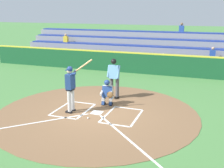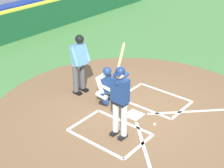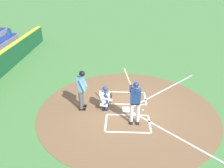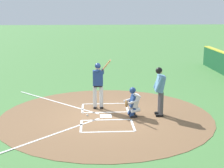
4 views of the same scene
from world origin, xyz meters
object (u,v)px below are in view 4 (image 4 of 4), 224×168
Objects in this scene: batter at (98,82)px; catcher at (133,101)px; plate_umpire at (160,88)px; baseball at (87,115)px.

batter is 1.73m from catcher.
catcher is 1.12m from plate_umpire.
plate_umpire reaches higher than catcher.
plate_umpire is 2.92m from baseball.
plate_umpire is at bearing -91.77° from baseball.
batter is at bearing 66.35° from plate_umpire.
baseball is at bearing 154.18° from batter.
catcher reaches higher than baseball.
batter is 2.49m from plate_umpire.
batter is at bearing 50.42° from catcher.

